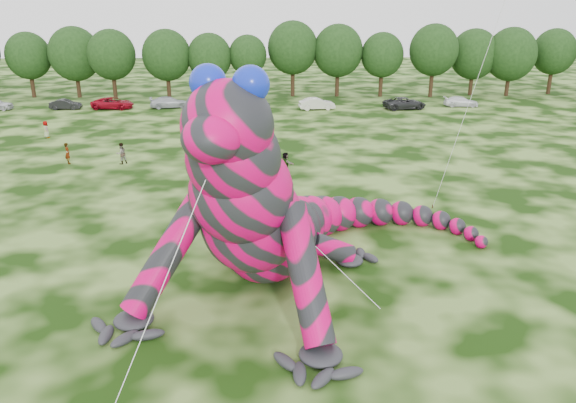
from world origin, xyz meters
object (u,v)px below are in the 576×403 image
Objects in this scene: car_5 at (317,104)px; spectator_0 at (68,153)px; car_3 at (169,102)px; tree_4 at (30,65)px; tree_5 at (76,62)px; car_6 at (405,103)px; car_1 at (66,104)px; car_7 at (461,102)px; spectator_4 at (46,129)px; tree_10 at (293,59)px; tree_8 at (210,66)px; tree_6 at (112,65)px; tree_7 at (167,64)px; tree_15 at (510,62)px; tree_13 at (433,61)px; tree_12 at (382,65)px; tree_11 at (338,61)px; tree_16 at (553,61)px; spectator_1 at (121,153)px; tree_9 at (248,67)px; spectator_5 at (286,163)px; tree_14 at (473,62)px; inflatable_gecko at (276,168)px; car_2 at (113,103)px; car_4 at (254,104)px.

spectator_0 reaches higher than car_5.
tree_4 is at bearing 53.91° from car_3.
tree_5 reaches higher than car_5.
car_3 is 30.07m from car_6.
car_7 is at bearing -89.79° from car_1.
spectator_4 reaches higher than car_3.
tree_10 is 6.28× the size of spectator_4.
tree_6 is at bearing -178.71° from tree_8.
tree_15 is (48.56, 0.97, 0.08)m from tree_7.
tree_13 is 2.31× the size of car_7.
tree_11 is at bearing 175.82° from tree_12.
car_1 is (-67.24, -10.69, -4.05)m from tree_16.
tree_10 reaches higher than spectator_1.
spectator_0 is at bearing -127.07° from tree_11.
tree_9 is at bearing -144.92° from spectator_1.
tree_15 is 51.14m from spectator_5.
tree_14 reaches higher than car_3.
tree_13 is at bearing -1.49° from tree_5.
spectator_5 is (-2.24, -39.41, -4.37)m from tree_10.
spectator_5 reaches higher than car_1.
spectator_5 is at bearing -153.56° from spectator_4.
tree_12 is 5.03× the size of spectator_0.
inflatable_gecko reaches higher than spectator_0.
car_3 is (7.05, 0.55, -0.02)m from car_2.
tree_13 is at bearing -72.41° from car_4.
tree_10 reaches higher than spectator_5.
tree_5 reaches higher than spectator_0.
tree_11 is 31.44m from car_2.
tree_15 is at bearing 1.11° from tree_6.
tree_10 is 26.07m from tree_14.
spectator_0 is (-34.06, -24.57, 0.14)m from car_6.
tree_11 is 1.05× the size of tree_15.
tree_8 reaches higher than car_4.
car_6 is (13.74, -11.17, -4.50)m from tree_10.
car_4 is at bearing -117.19° from tree_10.
car_5 is (27.53, -9.28, -4.00)m from tree_6.
tree_15 is at bearing -91.86° from car_3.
tree_14 is (6.33, 1.60, -0.36)m from tree_13.
tree_14 is 5.62× the size of spectator_4.
tree_15 is (68.11, -0.94, 0.29)m from tree_4.
car_6 is at bearing -16.75° from tree_7.
car_1 is at bearing -21.46° from spectator_4.
tree_10 is 2.33× the size of car_5.
car_4 is (17.98, -0.64, -0.04)m from car_2.
spectator_0 is at bearing -112.07° from tree_9.
tree_5 is 1.03× the size of tree_7.
car_3 is 2.73× the size of spectator_0.
spectator_0 is at bearing -139.44° from tree_13.
spectator_4 is at bearing -91.86° from tree_6.
tree_16 is 1.92× the size of car_3.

